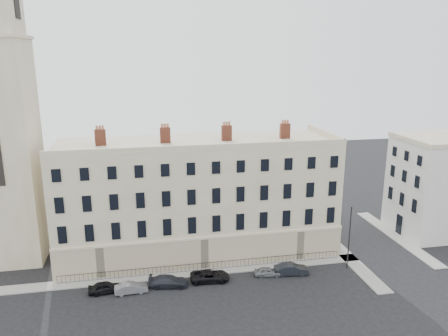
{
  "coord_description": "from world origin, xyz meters",
  "views": [
    {
      "loc": [
        -13.24,
        -43.25,
        26.13
      ],
      "look_at": [
        -2.74,
        10.0,
        11.81
      ],
      "focal_mm": 35.0,
      "sensor_mm": 36.0,
      "label": 1
    }
  ],
  "objects_px": {
    "car_a": "(106,287)",
    "car_b": "(131,288)",
    "car_e": "(268,272)",
    "car_c": "(169,281)",
    "car_d": "(210,276)",
    "streetlamp": "(350,235)",
    "car_f": "(291,269)"
  },
  "relations": [
    {
      "from": "car_b",
      "to": "car_d",
      "type": "relative_size",
      "value": 0.79
    },
    {
      "from": "car_b",
      "to": "car_a",
      "type": "bearing_deg",
      "value": 74.6
    },
    {
      "from": "car_a",
      "to": "car_b",
      "type": "relative_size",
      "value": 1.05
    },
    {
      "from": "car_b",
      "to": "car_f",
      "type": "distance_m",
      "value": 19.12
    },
    {
      "from": "car_a",
      "to": "car_c",
      "type": "distance_m",
      "value": 7.04
    },
    {
      "from": "car_c",
      "to": "car_a",
      "type": "bearing_deg",
      "value": 99.69
    },
    {
      "from": "car_b",
      "to": "car_e",
      "type": "distance_m",
      "value": 16.18
    },
    {
      "from": "car_b",
      "to": "car_c",
      "type": "bearing_deg",
      "value": -86.14
    },
    {
      "from": "car_c",
      "to": "streetlamp",
      "type": "height_order",
      "value": "streetlamp"
    },
    {
      "from": "car_c",
      "to": "streetlamp",
      "type": "bearing_deg",
      "value": -80.2
    },
    {
      "from": "car_f",
      "to": "car_d",
      "type": "bearing_deg",
      "value": 94.63
    },
    {
      "from": "car_d",
      "to": "car_f",
      "type": "bearing_deg",
      "value": -87.59
    },
    {
      "from": "car_c",
      "to": "car_d",
      "type": "xyz_separation_m",
      "value": [
        4.88,
        0.28,
        -0.0
      ]
    },
    {
      "from": "car_e",
      "to": "car_b",
      "type": "bearing_deg",
      "value": 102.1
    },
    {
      "from": "car_c",
      "to": "car_d",
      "type": "distance_m",
      "value": 4.89
    },
    {
      "from": "streetlamp",
      "to": "car_e",
      "type": "bearing_deg",
      "value": -155.69
    },
    {
      "from": "car_b",
      "to": "car_e",
      "type": "bearing_deg",
      "value": -91.24
    },
    {
      "from": "car_a",
      "to": "car_b",
      "type": "bearing_deg",
      "value": -106.12
    },
    {
      "from": "car_e",
      "to": "car_c",
      "type": "bearing_deg",
      "value": 100.27
    },
    {
      "from": "car_c",
      "to": "car_f",
      "type": "distance_m",
      "value": 14.88
    },
    {
      "from": "car_e",
      "to": "streetlamp",
      "type": "xyz_separation_m",
      "value": [
        10.42,
        -0.12,
        3.98
      ]
    },
    {
      "from": "car_f",
      "to": "car_a",
      "type": "bearing_deg",
      "value": 96.39
    },
    {
      "from": "car_b",
      "to": "streetlamp",
      "type": "relative_size",
      "value": 0.45
    },
    {
      "from": "car_f",
      "to": "car_c",
      "type": "bearing_deg",
      "value": 96.34
    },
    {
      "from": "car_c",
      "to": "car_f",
      "type": "xyz_separation_m",
      "value": [
        14.88,
        -0.04,
        0.04
      ]
    },
    {
      "from": "car_e",
      "to": "car_f",
      "type": "distance_m",
      "value": 2.96
    },
    {
      "from": "car_c",
      "to": "car_d",
      "type": "bearing_deg",
      "value": -76.97
    },
    {
      "from": "car_b",
      "to": "car_c",
      "type": "height_order",
      "value": "car_c"
    },
    {
      "from": "car_c",
      "to": "car_f",
      "type": "bearing_deg",
      "value": -80.47
    },
    {
      "from": "car_e",
      "to": "car_d",
      "type": "bearing_deg",
      "value": 98.5
    },
    {
      "from": "streetlamp",
      "to": "car_b",
      "type": "bearing_deg",
      "value": -153.7
    },
    {
      "from": "streetlamp",
      "to": "car_d",
      "type": "bearing_deg",
      "value": -155.82
    }
  ]
}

